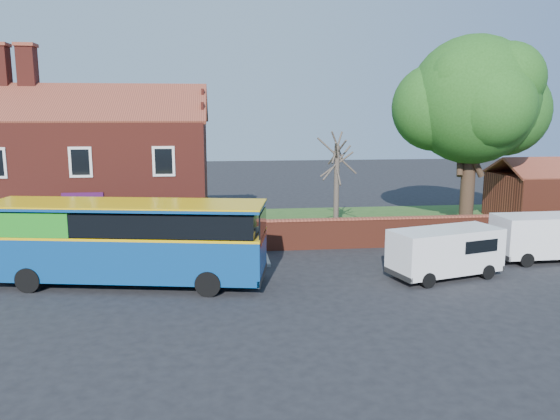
{
  "coord_description": "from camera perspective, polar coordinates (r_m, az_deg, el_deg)",
  "views": [
    {
      "loc": [
        -0.43,
        -20.12,
        6.99
      ],
      "look_at": [
        2.54,
        5.0,
        2.46
      ],
      "focal_mm": 35.0,
      "sensor_mm": 36.0,
      "label": 1
    }
  ],
  "objects": [
    {
      "name": "bus",
      "position": [
        23.25,
        -16.55,
        -2.84
      ],
      "size": [
        11.55,
        4.85,
        3.41
      ],
      "rotation": [
        0.0,
        0.0,
        -0.19
      ],
      "color": "navy",
      "rests_on": "ground"
    },
    {
      "name": "boundary_wall",
      "position": [
        30.89,
        19.2,
        -1.96
      ],
      "size": [
        22.0,
        0.38,
        1.6
      ],
      "color": "maroon",
      "rests_on": "ground"
    },
    {
      "name": "van_far",
      "position": [
        28.97,
        26.23,
        -2.38
      ],
      "size": [
        5.05,
        2.17,
        2.2
      ],
      "rotation": [
        0.0,
        0.0,
        0.02
      ],
      "color": "white",
      "rests_on": "ground"
    },
    {
      "name": "outbuilding",
      "position": [
        40.36,
        27.11,
        1.37
      ],
      "size": [
        8.2,
        5.06,
        4.17
      ],
      "color": "maroon",
      "rests_on": "ground"
    },
    {
      "name": "large_tree",
      "position": [
        34.31,
        19.46,
        10.37
      ],
      "size": [
        9.35,
        7.39,
        11.4
      ],
      "color": "black",
      "rests_on": "ground"
    },
    {
      "name": "kerb",
      "position": [
        25.94,
        -21.26,
        -6.03
      ],
      "size": [
        18.0,
        0.15,
        0.14
      ],
      "primitive_type": "cube",
      "color": "slate",
      "rests_on": "ground"
    },
    {
      "name": "shop_building",
      "position": [
        32.5,
        -18.43,
        3.31
      ],
      "size": [
        12.3,
        8.13,
        10.5
      ],
      "color": "maroon",
      "rests_on": "ground"
    },
    {
      "name": "bare_tree",
      "position": [
        30.46,
        5.92,
        2.4
      ],
      "size": [
        2.13,
        2.54,
        5.68
      ],
      "color": "#4C4238",
      "rests_on": "ground"
    },
    {
      "name": "pavement",
      "position": [
        27.58,
        -20.37,
        -5.06
      ],
      "size": [
        18.0,
        3.5,
        0.12
      ],
      "primitive_type": "cube",
      "color": "gray",
      "rests_on": "ground"
    },
    {
      "name": "ground",
      "position": [
        21.31,
        -5.27,
        -9.05
      ],
      "size": [
        120.0,
        120.0,
        0.0
      ],
      "primitive_type": "plane",
      "color": "black",
      "rests_on": "ground"
    },
    {
      "name": "van_near",
      "position": [
        24.39,
        16.92,
        -4.07
      ],
      "size": [
        5.16,
        3.15,
        2.12
      ],
      "rotation": [
        0.0,
        0.0,
        0.27
      ],
      "color": "white",
      "rests_on": "ground"
    },
    {
      "name": "grass_strip",
      "position": [
        36.42,
        15.04,
        -1.24
      ],
      "size": [
        26.0,
        12.0,
        0.04
      ],
      "primitive_type": "cube",
      "color": "#426B28",
      "rests_on": "ground"
    }
  ]
}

